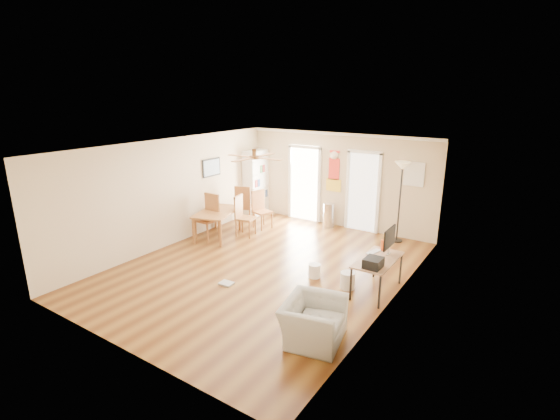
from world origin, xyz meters
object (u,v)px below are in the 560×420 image
Objects in this scene: dining_table at (218,224)px; armchair at (313,321)px; dining_chair_near at (207,217)px; trash_can at (329,215)px; bookshelf at (257,183)px; torchiere_lamp at (400,202)px; dining_chair_right_b at (246,216)px; dining_chair_far at (245,205)px; wastebasket_a at (314,271)px; computer_desk at (377,275)px; dining_chair_right_a at (263,210)px; wastebasket_b at (348,280)px; printer at (373,263)px.

dining_table is 1.43× the size of armchair.
dining_chair_near is 1.67× the size of trash_can.
torchiere_lamp is (4.37, 0.03, 0.03)m from bookshelf.
torchiere_lamp is (3.44, 1.77, 0.48)m from dining_chair_right_b.
dining_chair_right_b is 0.95× the size of dining_chair_far.
armchair is at bearing -86.41° from torchiere_lamp.
dining_chair_near is 0.56× the size of torchiere_lamp.
computer_desk is at bearing 4.41° from wastebasket_a.
dining_chair_far is at bearing -154.58° from trash_can.
dining_chair_near is at bearing 175.27° from computer_desk.
dining_chair_near is 1.16× the size of armchair.
wastebasket_a is at bearing -12.69° from dining_table.
dining_chair_far is (0.28, -0.93, -0.43)m from bookshelf.
dining_chair_right_a is 0.51× the size of torchiere_lamp.
trash_can is at bearing -51.97° from dining_chair_right_b.
dining_chair_near reaches higher than dining_chair_right_b.
dining_chair_right_a is (0.55, 1.23, 0.17)m from dining_table.
dining_chair_right_b is 3.26× the size of wastebasket_b.
armchair is (4.30, -2.66, -0.03)m from dining_table.
dining_chair_right_a is 3.63m from torchiere_lamp.
dining_chair_right_a is (0.93, -0.99, -0.47)m from bookshelf.
computer_desk is at bearing 139.05° from dining_chair_far.
armchair reaches higher than wastebasket_a.
wastebasket_a is at bearing 167.47° from printer.
bookshelf reaches higher than wastebasket_a.
dining_chair_right_b is at bearing 164.40° from computer_desk.
bookshelf is at bearing 140.99° from wastebasket_a.
computer_desk is 3.63× the size of printer.
torchiere_lamp reaches higher than wastebasket_b.
torchiere_lamp is 3.20m from wastebasket_a.
trash_can is at bearing 112.01° from wastebasket_a.
trash_can is at bearing 13.10° from armchair.
dining_table is 4.63m from torchiere_lamp.
armchair is (0.31, -4.91, -0.70)m from torchiere_lamp.
wastebasket_a is (3.65, -2.96, -0.84)m from bookshelf.
wastebasket_b is at bearing -123.20° from dining_chair_right_b.
trash_can is (2.14, 1.02, -0.22)m from dining_chair_far.
printer reaches higher than dining_table.
dining_chair_near reaches higher than wastebasket_a.
dining_chair_near is 1.02× the size of dining_chair_far.
dining_chair_right_a is 0.66m from dining_chair_far.
torchiere_lamp is at bearing 100.93° from printer.
dining_chair_right_a is 1.63m from dining_chair_near.
wastebasket_a is 0.87× the size of wastebasket_b.
dining_table is 0.36m from dining_chair_near.
armchair is (0.27, -1.85, 0.15)m from wastebasket_b.
armchair is at bearing -142.84° from dining_chair_right_b.
dining_chair_right_a is at bearing 144.15° from wastebasket_a.
printer is at bearing 135.20° from dining_chair_far.
dining_chair_right_a is 0.84× the size of computer_desk.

